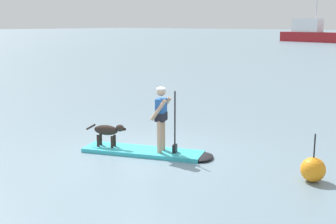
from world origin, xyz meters
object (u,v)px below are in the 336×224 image
Objects in this scene: dog at (108,131)px; moored_boat_outer at (310,33)px; paddleboard at (151,152)px; person_paddler at (162,114)px; marker_buoy at (313,169)px.

moored_boat_outer is (-21.45, 67.02, 0.96)m from dog.
paddleboard is 0.29× the size of moored_boat_outer.
person_paddler is 70.29m from moored_boat_outer.
moored_boat_outer reaches higher than paddleboard.
paddleboard is 3.91m from marker_buoy.
person_paddler reaches higher than marker_buoy.
marker_buoy is at bearing 12.27° from dog.
marker_buoy reaches higher than paddleboard.
person_paddler is at bearing 21.64° from dog.
moored_boat_outer reaches higher than marker_buoy.
paddleboard is 3.31× the size of marker_buoy.
moored_boat_outer is (-22.54, 66.59, 1.42)m from paddleboard.
person_paddler is 1.51× the size of dog.
moored_boat_outer reaches higher than person_paddler.
moored_boat_outer is at bearing 108.70° from paddleboard.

